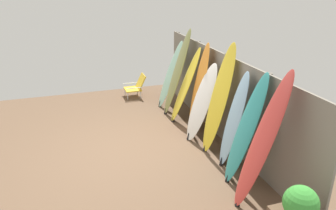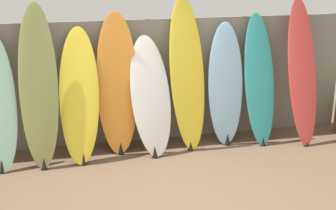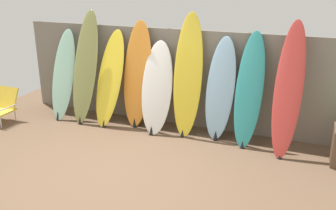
{
  "view_description": "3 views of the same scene",
  "coord_description": "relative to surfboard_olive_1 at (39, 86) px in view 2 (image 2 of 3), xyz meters",
  "views": [
    {
      "loc": [
        5.68,
        -1.02,
        3.22
      ],
      "look_at": [
        0.37,
        0.7,
        1.02
      ],
      "focal_mm": 35.0,
      "sensor_mm": 36.0,
      "label": 1
    },
    {
      "loc": [
        -1.18,
        -4.49,
        2.69
      ],
      "look_at": [
        -0.08,
        0.41,
        1.05
      ],
      "focal_mm": 50.0,
      "sensor_mm": 36.0,
      "label": 2
    },
    {
      "loc": [
        2.51,
        -4.29,
        2.73
      ],
      "look_at": [
        0.38,
        1.0,
        0.72
      ],
      "focal_mm": 40.0,
      "sensor_mm": 36.0,
      "label": 3
    }
  ],
  "objects": [
    {
      "name": "surfboard_yellow_5",
      "position": [
        2.02,
        0.12,
        0.01
      ],
      "size": [
        0.56,
        0.62,
        2.13
      ],
      "color": "yellow",
      "rests_on": "ground"
    },
    {
      "name": "ground",
      "position": [
        1.54,
        -1.55,
        -1.04
      ],
      "size": [
        7.68,
        7.68,
        0.0
      ],
      "primitive_type": "plane",
      "color": "brown"
    },
    {
      "name": "fence_back",
      "position": [
        1.54,
        0.46,
        -0.14
      ],
      "size": [
        6.08,
        0.11,
        1.8
      ],
      "color": "gray",
      "rests_on": "ground"
    },
    {
      "name": "surfboard_red_8",
      "position": [
        3.71,
        -0.03,
        -0.01
      ],
      "size": [
        0.45,
        0.74,
        2.08
      ],
      "color": "#D13D38",
      "rests_on": "ground"
    },
    {
      "name": "surfboard_olive_1",
      "position": [
        0.0,
        0.0,
        0.0
      ],
      "size": [
        0.51,
        0.73,
        2.11
      ],
      "color": "olive",
      "rests_on": "ground"
    },
    {
      "name": "surfboard_skyblue_6",
      "position": [
        2.6,
        0.13,
        -0.18
      ],
      "size": [
        0.56,
        0.5,
        1.76
      ],
      "color": "#8CB7D6",
      "rests_on": "ground"
    },
    {
      "name": "surfboard_white_4",
      "position": [
        1.48,
        0.01,
        -0.24
      ],
      "size": [
        0.63,
        0.7,
        1.62
      ],
      "color": "white",
      "rests_on": "ground"
    },
    {
      "name": "surfboard_teal_7",
      "position": [
        3.1,
        0.08,
        -0.12
      ],
      "size": [
        0.46,
        0.63,
        1.87
      ],
      "color": "teal",
      "rests_on": "ground"
    },
    {
      "name": "surfboard_yellow_2",
      "position": [
        0.51,
        0.02,
        -0.18
      ],
      "size": [
        0.6,
        0.76,
        1.76
      ],
      "color": "yellow",
      "rests_on": "ground"
    },
    {
      "name": "surfboard_orange_3",
      "position": [
        1.03,
        0.13,
        -0.08
      ],
      "size": [
        0.6,
        0.46,
        1.95
      ],
      "color": "orange",
      "rests_on": "ground"
    }
  ]
}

